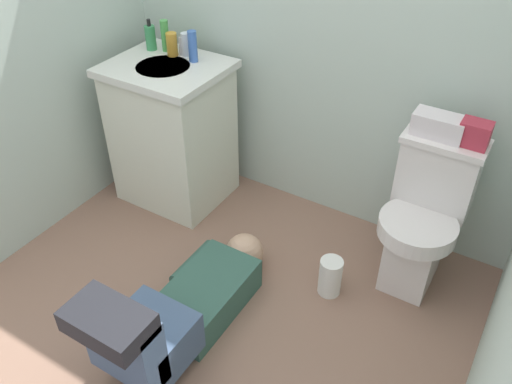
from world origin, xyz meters
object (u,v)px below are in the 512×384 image
at_px(vanity_cabinet, 173,132).
at_px(bottle_green, 165,36).
at_px(paper_towel_roll, 330,277).
at_px(bottle_blue, 193,46).
at_px(soap_dispenser, 150,37).
at_px(faucet, 181,46).
at_px(tissue_box, 439,125).
at_px(person_plumber, 179,309).
at_px(toilet, 423,218).
at_px(toiletry_bag, 475,134).
at_px(bottle_clear, 186,45).
at_px(bottle_amber, 172,44).

xyz_separation_m(vanity_cabinet, bottle_green, (-0.11, 0.15, 0.48)).
bearing_deg(paper_towel_roll, bottle_blue, 160.06).
bearing_deg(soap_dispenser, faucet, 6.01).
distance_m(faucet, paper_towel_roll, 1.42).
bearing_deg(bottle_green, bottle_blue, -9.82).
bearing_deg(bottle_green, vanity_cabinet, -53.31).
xyz_separation_m(tissue_box, paper_towel_roll, (-0.25, -0.41, -0.70)).
distance_m(soap_dispenser, paper_towel_roll, 1.57).
height_order(person_plumber, soap_dispenser, soap_dispenser).
bearing_deg(soap_dispenser, bottle_blue, -1.73).
bearing_deg(faucet, person_plumber, -55.50).
xyz_separation_m(toilet, bottle_blue, (-1.32, 0.05, 0.53)).
xyz_separation_m(vanity_cabinet, toiletry_bag, (1.52, 0.15, 0.39)).
bearing_deg(soap_dispenser, bottle_clear, 7.71).
distance_m(faucet, soap_dispenser, 0.19).
xyz_separation_m(toiletry_bag, bottle_amber, (-1.57, -0.04, 0.08)).
height_order(person_plumber, bottle_amber, bottle_amber).
xyz_separation_m(toilet, person_plumber, (-0.75, -0.90, -0.19)).
bearing_deg(vanity_cabinet, toilet, 2.47).
bearing_deg(toiletry_bag, person_plumber, -130.78).
height_order(tissue_box, paper_towel_roll, tissue_box).
bearing_deg(vanity_cabinet, toiletry_bag, 5.69).
bearing_deg(tissue_box, paper_towel_roll, -121.88).
xyz_separation_m(bottle_amber, paper_towel_roll, (1.16, -0.37, -0.78)).
bearing_deg(soap_dispenser, person_plumber, -48.01).
bearing_deg(paper_towel_roll, tissue_box, 58.12).
xyz_separation_m(bottle_blue, paper_towel_roll, (1.02, -0.37, -0.80)).
bearing_deg(tissue_box, person_plumber, -125.41).
bearing_deg(bottle_green, bottle_clear, 0.75).
height_order(faucet, tissue_box, faucet).
bearing_deg(bottle_amber, bottle_blue, -2.04).
distance_m(person_plumber, bottle_green, 1.45).
distance_m(toilet, bottle_clear, 1.49).
distance_m(soap_dispenser, bottle_amber, 0.15).
bearing_deg(bottle_blue, toilet, -2.19).
bearing_deg(bottle_amber, bottle_clear, 25.86).
bearing_deg(person_plumber, bottle_green, 128.45).
relative_size(toiletry_bag, soap_dispenser, 0.75).
bearing_deg(faucet, bottle_clear, 19.40).
xyz_separation_m(vanity_cabinet, paper_towel_roll, (1.12, -0.26, -0.32)).
distance_m(faucet, tissue_box, 1.38).
height_order(faucet, paper_towel_roll, faucet).
xyz_separation_m(person_plumber, bottle_blue, (-0.57, 0.95, 0.72)).
bearing_deg(paper_towel_roll, toilet, 46.80).
bearing_deg(paper_towel_roll, person_plumber, -127.74).
distance_m(bottle_green, paper_towel_roll, 1.52).
height_order(person_plumber, bottle_green, bottle_green).
bearing_deg(tissue_box, bottle_amber, -178.58).
bearing_deg(soap_dispenser, tissue_box, 1.15).
height_order(toilet, toiletry_bag, toiletry_bag).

